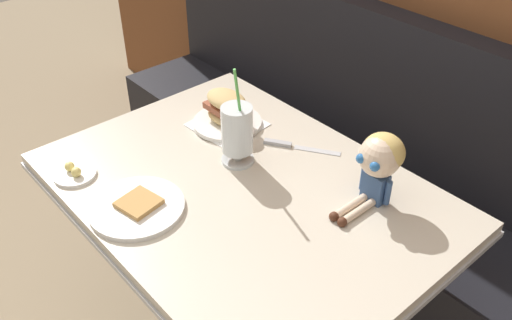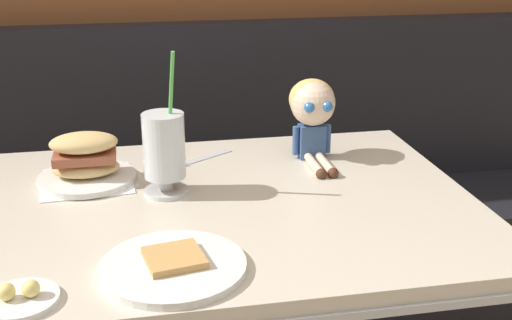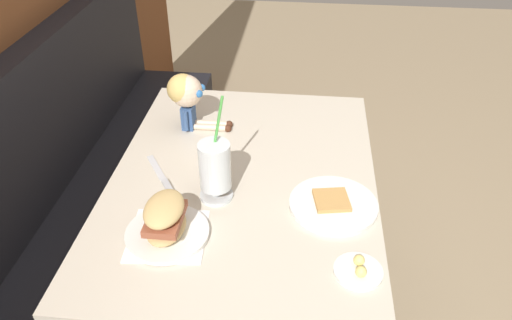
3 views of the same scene
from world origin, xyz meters
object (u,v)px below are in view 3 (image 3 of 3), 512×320
toast_plate (333,204)px  butter_knife (165,182)px  butter_saucer (359,270)px  seated_doll (187,94)px  sandwich_plate (166,223)px  milkshake_glass (215,168)px

toast_plate → butter_knife: 0.50m
butter_saucer → seated_doll: (0.62, 0.55, 0.12)m
sandwich_plate → seated_doll: (0.54, 0.06, 0.08)m
milkshake_glass → sandwich_plate: bearing=149.9°
sandwich_plate → toast_plate: bearing=-69.2°
butter_saucer → seated_doll: bearing=41.7°
toast_plate → milkshake_glass: bearing=88.6°
milkshake_glass → sandwich_plate: 0.21m
sandwich_plate → butter_saucer: bearing=-98.7°
butter_saucer → seated_doll: size_ratio=0.55×
butter_knife → milkshake_glass: bearing=-104.8°
toast_plate → sandwich_plate: (-0.17, 0.43, 0.04)m
milkshake_glass → butter_knife: (0.04, 0.16, -0.10)m
sandwich_plate → seated_doll: seated_doll is taller
milkshake_glass → butter_saucer: (-0.25, -0.39, -0.09)m
milkshake_glass → seated_doll: (0.37, 0.16, 0.03)m
toast_plate → butter_saucer: (-0.24, -0.06, 0.00)m
toast_plate → seated_doll: size_ratio=1.15×
butter_knife → seated_doll: 0.35m
sandwich_plate → butter_knife: sandwich_plate is taller
butter_saucer → butter_knife: (0.29, 0.55, -0.00)m
milkshake_glass → butter_knife: 0.20m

